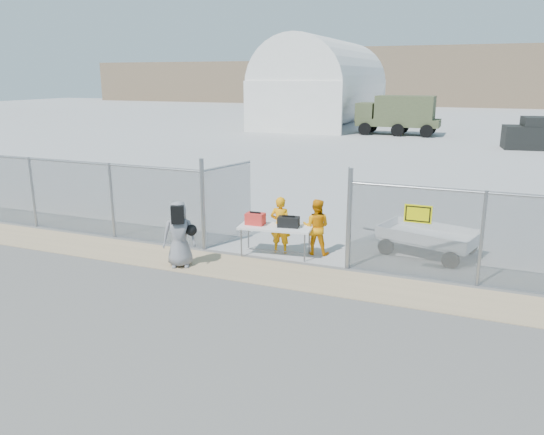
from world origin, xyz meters
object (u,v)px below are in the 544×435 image
at_px(visitor, 179,234).
at_px(utility_trailer, 428,240).
at_px(folding_table, 275,241).
at_px(security_worker_left, 280,225).
at_px(security_worker_right, 316,227).

bearing_deg(visitor, utility_trailer, 3.50).
distance_m(folding_table, security_worker_left, 0.46).
bearing_deg(security_worker_left, security_worker_right, -167.70).
xyz_separation_m(security_worker_right, utility_trailer, (2.76, 1.10, -0.36)).
distance_m(security_worker_left, visitor, 2.72).
distance_m(folding_table, utility_trailer, 4.05).
height_order(folding_table, visitor, visitor).
bearing_deg(utility_trailer, security_worker_right, -142.57).
xyz_separation_m(folding_table, visitor, (-1.89, -1.64, 0.43)).
xyz_separation_m(security_worker_left, security_worker_right, (0.91, 0.25, -0.02)).
relative_size(visitor, utility_trailer, 0.52).
bearing_deg(security_worker_right, utility_trailer, -165.11).
xyz_separation_m(folding_table, security_worker_right, (0.95, 0.52, 0.35)).
relative_size(security_worker_right, visitor, 0.90).
height_order(security_worker_right, utility_trailer, security_worker_right).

